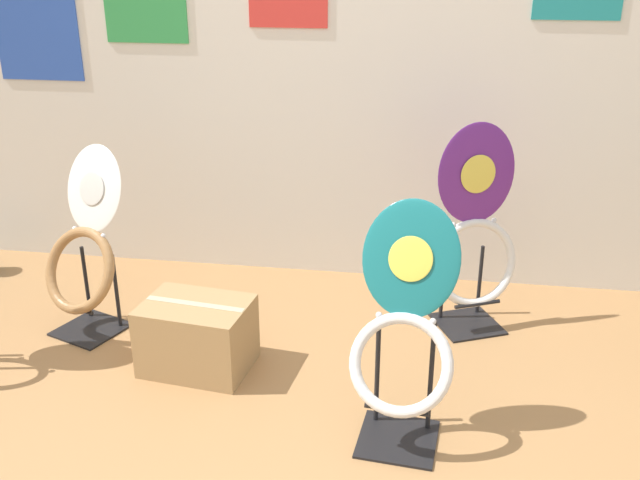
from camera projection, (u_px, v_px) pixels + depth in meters
name	position (u px, v px, depth m)	size (l,w,h in m)	color
wall_back	(338.00, 28.00, 3.48)	(8.00, 0.07, 2.60)	silver
toilet_seat_display_teal_sax	(404.00, 336.00, 2.47)	(0.38, 0.37, 0.87)	black
toilet_seat_display_white_plain	(84.00, 257.00, 3.22)	(0.46, 0.43, 0.86)	black
toilet_seat_display_purple_note	(475.00, 239.00, 3.23)	(0.43, 0.37, 0.97)	black
storage_box	(197.00, 336.00, 3.00)	(0.48, 0.37, 0.30)	#A37F51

